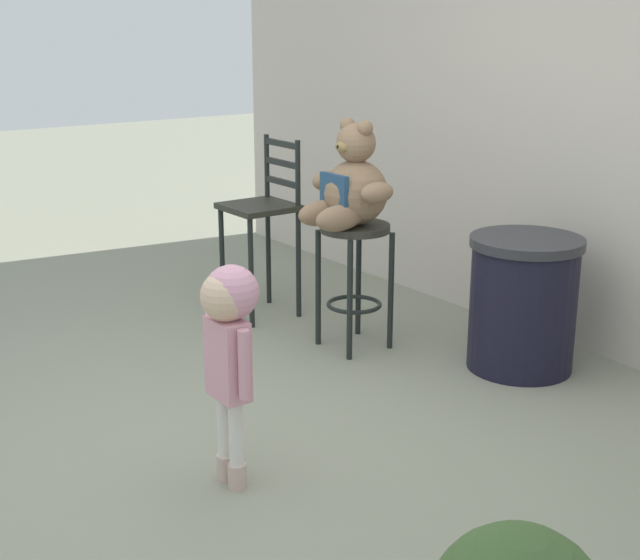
# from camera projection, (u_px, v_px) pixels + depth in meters

# --- Properties ---
(ground_plane) EXTENTS (24.00, 24.00, 0.00)m
(ground_plane) POSITION_uv_depth(u_px,v_px,m) (233.00, 447.00, 3.80)
(ground_plane) COLOR gray
(building_wall) EXTENTS (6.61, 0.30, 3.32)m
(building_wall) POSITION_uv_depth(u_px,v_px,m) (604.00, 43.00, 4.64)
(building_wall) COLOR beige
(building_wall) RESTS_ON ground_plane
(bar_stool_with_teddy) EXTENTS (0.39, 0.39, 0.71)m
(bar_stool_with_teddy) POSITION_uv_depth(u_px,v_px,m) (355.00, 260.00, 4.83)
(bar_stool_with_teddy) COLOR #2A2A22
(bar_stool_with_teddy) RESTS_ON ground_plane
(teddy_bear) EXTENTS (0.55, 0.49, 0.57)m
(teddy_bear) POSITION_uv_depth(u_px,v_px,m) (351.00, 187.00, 4.70)
(teddy_bear) COLOR #8D6E51
(teddy_bear) RESTS_ON bar_stool_with_teddy
(child_walking) EXTENTS (0.29, 0.23, 0.90)m
(child_walking) POSITION_uv_depth(u_px,v_px,m) (229.00, 329.00, 3.32)
(child_walking) COLOR #C4A699
(child_walking) RESTS_ON ground_plane
(trash_bin) EXTENTS (0.59, 0.59, 0.71)m
(trash_bin) POSITION_uv_depth(u_px,v_px,m) (523.00, 303.00, 4.57)
(trash_bin) COLOR black
(trash_bin) RESTS_ON ground_plane
(bar_chair_empty) EXTENTS (0.40, 0.40, 1.10)m
(bar_chair_empty) POSITION_uv_depth(u_px,v_px,m) (263.00, 215.00, 5.35)
(bar_chair_empty) COLOR #2A2A22
(bar_chair_empty) RESTS_ON ground_plane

